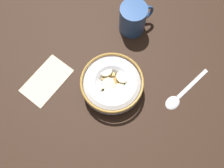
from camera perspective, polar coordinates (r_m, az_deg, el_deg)
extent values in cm
cube|color=#332116|center=(62.07, 0.00, -1.22)|extent=(128.87, 128.87, 2.00)
cylinder|color=silver|center=(60.84, 0.00, -0.84)|extent=(8.27, 8.27, 0.60)
torus|color=silver|center=(58.77, 0.00, -0.17)|extent=(15.03, 15.03, 4.97)
torus|color=#B28438|center=(56.71, 0.00, 0.55)|extent=(15.18, 15.18, 0.60)
cylinder|color=white|center=(58.71, 0.00, -0.14)|extent=(12.05, 12.05, 0.40)
cube|color=#B78947|center=(59.94, 0.06, 4.32)|extent=(2.34, 2.25, 1.13)
cube|color=#AD7F42|center=(57.89, -4.75, -1.24)|extent=(2.27, 2.22, 0.99)
cube|color=tan|center=(57.34, -0.22, -2.15)|extent=(2.73, 2.73, 0.90)
cube|color=#AD7F42|center=(58.26, 1.11, 0.29)|extent=(2.44, 2.43, 0.88)
cube|color=tan|center=(57.34, 1.88, -1.96)|extent=(2.54, 2.52, 0.95)
cube|color=#B78947|center=(56.83, -2.91, -3.85)|extent=(2.56, 2.50, 1.12)
cube|color=#AD7F42|center=(56.73, 0.33, -4.47)|extent=(2.73, 2.73, 0.90)
cube|color=#AD7F42|center=(57.90, -1.31, 0.01)|extent=(2.14, 2.20, 1.04)
cube|color=#B78947|center=(58.49, 4.82, 0.38)|extent=(2.75, 2.73, 1.08)
cube|color=tan|center=(56.81, 2.32, -3.58)|extent=(2.72, 2.72, 0.91)
cube|color=tan|center=(59.17, -0.17, 2.76)|extent=(2.63, 2.65, 1.01)
cube|color=#B78947|center=(58.85, -1.71, 1.85)|extent=(2.50, 2.49, 0.90)
cube|color=tan|center=(59.44, 2.74, 3.31)|extent=(2.60, 2.63, 1.02)
cube|color=tan|center=(57.99, -3.01, -0.40)|extent=(2.51, 2.53, 0.93)
cube|color=#B78947|center=(57.71, 4.57, -1.68)|extent=(2.61, 2.65, 1.08)
cube|color=#B78947|center=(58.70, -4.32, 1.48)|extent=(2.41, 2.47, 1.09)
cylinder|color=beige|center=(58.46, -1.51, 3.20)|extent=(3.81, 3.83, 0.93)
cylinder|color=#F9EFC6|center=(56.34, -0.62, -2.55)|extent=(3.92, 3.89, 0.94)
cylinder|color=beige|center=(56.95, -3.65, -0.52)|extent=(3.32, 3.36, 0.86)
cylinder|color=beige|center=(57.69, 2.33, 2.04)|extent=(4.52, 4.50, 1.22)
cylinder|color=beige|center=(56.84, 1.78, -1.43)|extent=(4.15, 4.18, 0.85)
cylinder|color=beige|center=(57.04, -0.96, 0.05)|extent=(4.55, 4.55, 0.98)
ellipsoid|color=silver|center=(61.49, 14.22, -4.25)|extent=(4.78, 4.09, 0.80)
cube|color=silver|center=(64.70, 18.58, 0.15)|extent=(10.83, 3.85, 0.36)
cylinder|color=#335999|center=(65.47, 4.91, 15.10)|extent=(7.04, 7.04, 8.36)
torus|color=#335999|center=(66.72, 7.66, 16.17)|extent=(5.48, 0.80, 5.48)
cube|color=beige|center=(63.87, -15.23, 0.83)|extent=(14.84, 12.43, 0.30)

